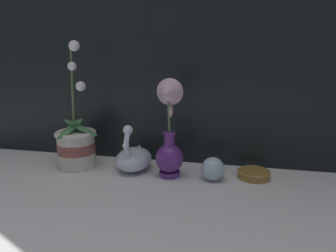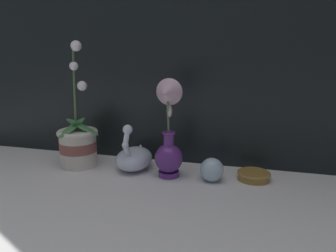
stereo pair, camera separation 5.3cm
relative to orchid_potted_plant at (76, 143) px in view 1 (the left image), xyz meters
The scene contains 7 objects.
ground_plane 0.33m from the orchid_potted_plant, 14.63° to the right, with size 2.80×2.80×0.00m, color silver.
window_backdrop 0.62m from the orchid_potted_plant, 26.26° to the left, with size 2.80×0.03×1.20m.
orchid_potted_plant is the anchor object (origin of this frame).
swan_figurine 0.22m from the orchid_potted_plant, ahead, with size 0.13×0.19×0.18m.
blue_vase 0.36m from the orchid_potted_plant, ahead, with size 0.10×0.11×0.34m.
glass_sphere 0.51m from the orchid_potted_plant, ahead, with size 0.08×0.08×0.08m.
amber_dish 0.64m from the orchid_potted_plant, ahead, with size 0.11×0.11×0.03m.
Camera 1 is at (0.27, -0.98, 0.43)m, focal length 35.00 mm.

